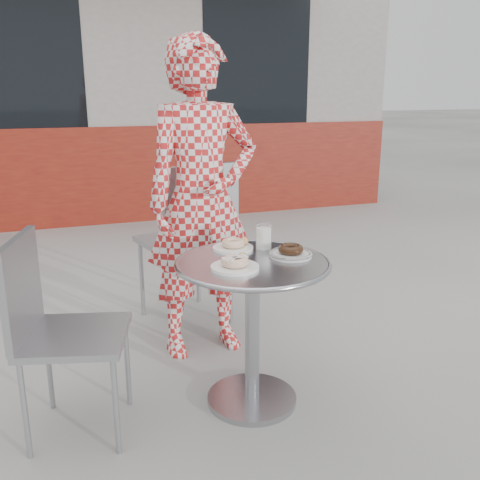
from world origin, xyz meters
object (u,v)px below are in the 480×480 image
object	(u,v)px
chair_far	(186,273)
plate_near	(235,264)
seated_person	(202,201)
plate_far	(234,245)
bistro_table	(253,297)
milk_cup	(264,237)
plate_checker	(291,252)
chair_left	(76,374)

from	to	relation	value
chair_far	plate_near	distance (m)	1.11
chair_far	seated_person	distance (m)	0.64
chair_far	plate_far	xyz separation A→B (m)	(0.04, -0.78, 0.38)
bistro_table	milk_cup	bearing A→B (deg)	54.40
bistro_table	plate_near	size ratio (longest dim) A/B	3.42
bistro_table	seated_person	distance (m)	0.67
milk_cup	plate_checker	bearing A→B (deg)	-63.97
seated_person	milk_cup	distance (m)	0.47
chair_left	plate_far	world-z (taller)	chair_left
chair_far	seated_person	size ratio (longest dim) A/B	0.60
chair_left	plate_near	xyz separation A→B (m)	(0.64, -0.11, 0.43)
plate_checker	milk_cup	xyz separation A→B (m)	(-0.07, 0.14, 0.04)
chair_far	plate_checker	world-z (taller)	chair_far
plate_far	milk_cup	bearing A→B (deg)	-15.75
chair_left	seated_person	size ratio (longest dim) A/B	0.51
bistro_table	chair_far	size ratio (longest dim) A/B	0.69
chair_far	milk_cup	world-z (taller)	chair_far
chair_left	seated_person	world-z (taller)	seated_person
plate_far	plate_near	size ratio (longest dim) A/B	0.93
seated_person	milk_cup	size ratio (longest dim) A/B	14.08
plate_far	plate_checker	xyz separation A→B (m)	(0.20, -0.18, -0.00)
seated_person	plate_near	bearing A→B (deg)	-98.97
chair_left	milk_cup	size ratio (longest dim) A/B	7.17
bistro_table	plate_near	bearing A→B (deg)	-146.50
chair_far	chair_left	world-z (taller)	chair_far
bistro_table	seated_person	world-z (taller)	seated_person
bistro_table	plate_far	bearing A→B (deg)	95.47
plate_far	milk_cup	distance (m)	0.14
bistro_table	chair_left	distance (m)	0.78
seated_person	plate_near	xyz separation A→B (m)	(-0.05, -0.66, -0.13)
bistro_table	milk_cup	distance (m)	0.29
seated_person	plate_near	world-z (taller)	seated_person
milk_cup	chair_left	bearing A→B (deg)	-172.70
bistro_table	chair_left	size ratio (longest dim) A/B	0.81
plate_near	plate_checker	distance (m)	0.29
chair_left	milk_cup	xyz separation A→B (m)	(0.85, 0.11, 0.46)
plate_far	milk_cup	xyz separation A→B (m)	(0.13, -0.04, 0.04)
seated_person	plate_checker	xyz separation A→B (m)	(0.23, -0.58, -0.13)
plate_far	plate_near	distance (m)	0.27
chair_left	plate_checker	bearing A→B (deg)	-76.76
bistro_table	seated_person	xyz separation A→B (m)	(-0.05, 0.59, 0.31)
bistro_table	plate_far	distance (m)	0.26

